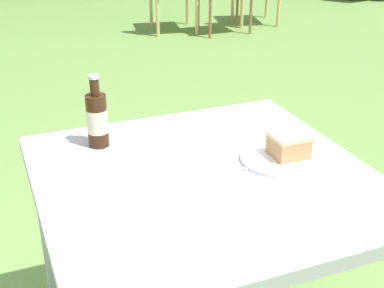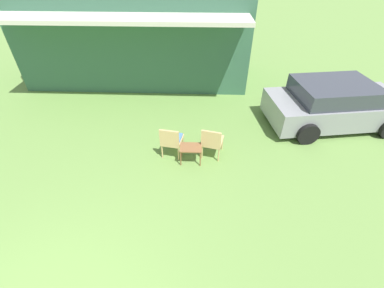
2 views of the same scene
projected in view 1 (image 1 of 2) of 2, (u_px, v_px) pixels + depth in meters
patio_table at (205, 194)px, 1.51m from camera, size 0.91×0.90×0.72m
cake_on_plate at (285, 152)px, 1.55m from camera, size 0.23×0.23×0.08m
cola_bottle_near at (97, 119)px, 1.61m from camera, size 0.06×0.06×0.23m
fork at (269, 162)px, 1.54m from camera, size 0.18×0.03×0.01m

